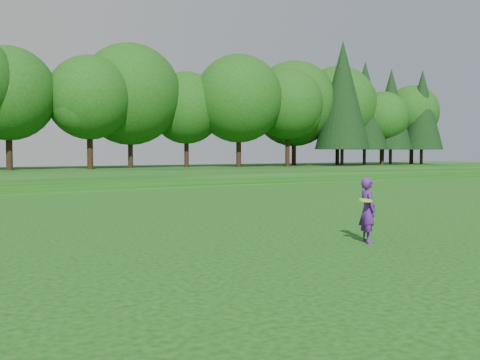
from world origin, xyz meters
TOP-DOWN VIEW (x-y plane):
  - ground at (0.00, 0.00)m, footprint 140.00×140.00m
  - berm at (0.00, 34.00)m, footprint 130.00×30.00m
  - walking_path at (0.00, 20.00)m, footprint 130.00×1.60m
  - treeline at (0.00, 38.00)m, footprint 104.00×7.00m
  - woman at (1.11, 0.41)m, footprint 0.66×0.65m

SIDE VIEW (x-z plane):
  - ground at x=0.00m, z-range 0.00..0.00m
  - walking_path at x=0.00m, z-range 0.00..0.04m
  - berm at x=0.00m, z-range 0.00..0.60m
  - woman at x=1.11m, z-range 0.00..1.52m
  - treeline at x=0.00m, z-range 0.60..15.60m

